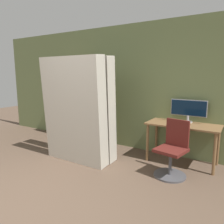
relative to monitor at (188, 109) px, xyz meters
name	(u,v)px	position (x,y,z in m)	size (l,w,h in m)	color
ground_plane	(5,219)	(-1.34, -2.92, -1.00)	(16.00, 16.00, 0.00)	brown
wall_back	(129,88)	(-1.34, 0.14, 0.35)	(8.00, 0.06, 2.70)	#6B7A4C
desk	(183,129)	(-0.04, -0.19, -0.36)	(1.30, 0.59, 0.75)	brown
monitor	(188,109)	(0.00, 0.00, 0.00)	(0.66, 0.18, 0.43)	#B7B7BC
office_chair	(172,154)	(-0.04, -0.79, -0.63)	(0.52, 0.52, 0.92)	#4C4C51
bookshelf	(74,102)	(-2.85, 0.00, -0.07)	(0.81, 0.27, 2.00)	brown
mattress_near	(74,111)	(-1.78, -1.19, -0.02)	(1.31, 0.37, 1.97)	beige
mattress_far	(84,109)	(-1.78, -0.90, -0.02)	(1.31, 0.35, 1.97)	beige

